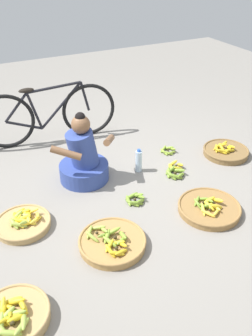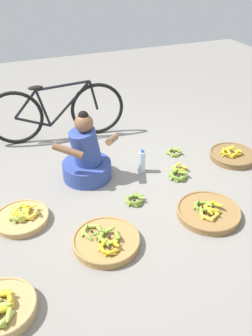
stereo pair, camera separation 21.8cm
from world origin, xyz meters
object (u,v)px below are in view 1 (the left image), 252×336
object	(u,v)px
banana_basket_mid_right	(112,242)
loose_bananas_back_center	(175,171)
vendor_woman_front	(83,159)
loose_bananas_back_right	(168,151)
bicycle_leaning	(48,115)
banana_basket_front_right	(14,316)
loose_bananas_front_center	(135,199)
banana_basket_back_left	(209,208)
banana_basket_near_bicycle	(226,151)
water_bottle	(139,161)
banana_basket_front_left	(23,223)

from	to	relation	value
banana_basket_mid_right	loose_bananas_back_center	size ratio (longest dim) A/B	1.80
vendor_woman_front	loose_bananas_back_center	world-z (taller)	vendor_woman_front
loose_bananas_back_right	loose_bananas_back_center	world-z (taller)	loose_bananas_back_center
loose_bananas_back_center	bicycle_leaning	bearing A→B (deg)	126.48
banana_basket_front_right	banana_basket_mid_right	bearing A→B (deg)	21.74
loose_bananas_front_center	banana_basket_back_left	bearing A→B (deg)	-38.31
loose_bananas_front_center	loose_bananas_back_center	distance (m)	0.68
banana_basket_near_bicycle	water_bottle	bearing A→B (deg)	172.22
banana_basket_front_right	water_bottle	size ratio (longest dim) A/B	1.79
vendor_woman_front	banana_basket_mid_right	distance (m)	1.07
banana_basket_front_left	water_bottle	distance (m)	1.40
banana_basket_near_bicycle	water_bottle	world-z (taller)	water_bottle
banana_basket_near_bicycle	loose_bananas_back_right	xyz separation A→B (m)	(-0.59, 0.35, -0.02)
banana_basket_back_left	water_bottle	world-z (taller)	water_bottle
banana_basket_back_left	loose_bananas_back_right	xyz separation A→B (m)	(0.25, 1.12, -0.02)
banana_basket_back_left	loose_bananas_front_center	xyz separation A→B (m)	(-0.56, 0.44, -0.01)
bicycle_leaning	banana_basket_mid_right	size ratio (longest dim) A/B	2.97
vendor_woman_front	banana_basket_front_left	distance (m)	0.92
banana_basket_front_right	loose_bananas_front_center	distance (m)	1.55
banana_basket_mid_right	loose_bananas_back_right	world-z (taller)	banana_basket_mid_right
banana_basket_back_left	water_bottle	bearing A→B (deg)	106.11
banana_basket_mid_right	loose_bananas_front_center	world-z (taller)	banana_basket_mid_right
loose_bananas_back_center	loose_bananas_front_center	bearing A→B (deg)	-158.07
loose_bananas_front_center	loose_bananas_back_center	world-z (taller)	loose_bananas_back_center
bicycle_leaning	banana_basket_back_left	bearing A→B (deg)	-65.56
banana_basket_back_left	vendor_woman_front	bearing A→B (deg)	129.42
vendor_woman_front	banana_basket_front_right	bearing A→B (deg)	-126.57
banana_basket_back_left	loose_bananas_back_center	distance (m)	0.70
banana_basket_front_right	loose_bananas_back_right	distance (m)	2.60
loose_bananas_back_right	loose_bananas_back_center	size ratio (longest dim) A/B	0.65
banana_basket_back_left	banana_basket_mid_right	size ratio (longest dim) A/B	1.04
banana_basket_near_bicycle	banana_basket_back_left	distance (m)	1.13
vendor_woman_front	loose_bananas_back_center	bearing A→B (deg)	-20.59
banana_basket_back_left	loose_bananas_front_center	bearing A→B (deg)	141.69
vendor_woman_front	banana_basket_back_left	xyz separation A→B (m)	(0.85, -1.04, -0.20)
vendor_woman_front	banana_basket_back_left	bearing A→B (deg)	-50.58
banana_basket_back_left	banana_basket_front_right	bearing A→B (deg)	-169.32
vendor_woman_front	banana_basket_front_right	distance (m)	1.75
bicycle_leaning	water_bottle	bearing A→B (deg)	-59.47
loose_bananas_back_right	loose_bananas_front_center	bearing A→B (deg)	-139.78
water_bottle	loose_bananas_front_center	bearing A→B (deg)	-121.46
bicycle_leaning	banana_basket_near_bicycle	distance (m)	2.19
bicycle_leaning	banana_basket_near_bicycle	bearing A→B (deg)	-35.89
banana_basket_front_right	loose_bananas_back_right	xyz separation A→B (m)	(2.14, 1.48, -0.04)
banana_basket_back_left	loose_bananas_back_center	world-z (taller)	banana_basket_back_left
banana_basket_back_left	loose_bananas_back_center	size ratio (longest dim) A/B	1.86
bicycle_leaning	loose_bananas_back_center	bearing A→B (deg)	-53.52
loose_bananas_front_center	loose_bananas_back_right	world-z (taller)	loose_bananas_front_center
banana_basket_mid_right	banana_basket_front_right	size ratio (longest dim) A/B	1.18
bicycle_leaning	loose_bananas_back_right	xyz separation A→B (m)	(1.17, -0.92, -0.33)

